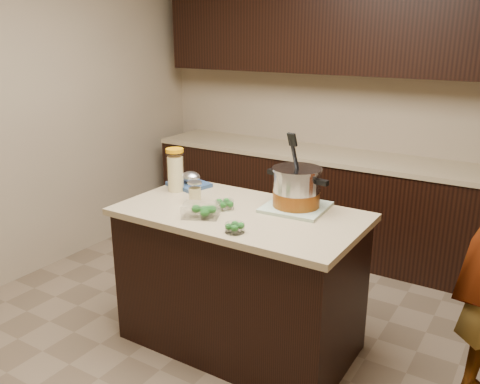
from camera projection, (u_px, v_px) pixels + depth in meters
name	position (u px, v px, depth m)	size (l,w,h in m)	color
ground_plane	(240.00, 341.00, 3.30)	(4.00, 4.00, 0.00)	brown
room_shell	(240.00, 71.00, 2.78)	(4.04, 4.04, 2.72)	tan
back_cabinets	(346.00, 150.00, 4.42)	(3.60, 0.63, 2.33)	black
island	(240.00, 279.00, 3.16)	(1.46, 0.81, 0.90)	black
dish_towel	(296.00, 207.00, 3.06)	(0.36, 0.36, 0.02)	#5E885B
stock_pot	(296.00, 190.00, 3.03)	(0.42, 0.34, 0.42)	#B7B7BC
lemonade_pitcher	(175.00, 172.00, 3.37)	(0.15, 0.15, 0.28)	#D4C482
mason_jar	(195.00, 192.00, 3.17)	(0.09, 0.09, 0.14)	#D4C482
broccoli_tub_left	(225.00, 205.00, 3.06)	(0.12, 0.12, 0.05)	silver
broccoli_tub_right	(235.00, 228.00, 2.70)	(0.13, 0.13, 0.05)	silver
broccoli_tub_rect	(201.00, 211.00, 2.93)	(0.25, 0.22, 0.07)	silver
blue_tray	(190.00, 182.00, 3.50)	(0.31, 0.27, 0.10)	navy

